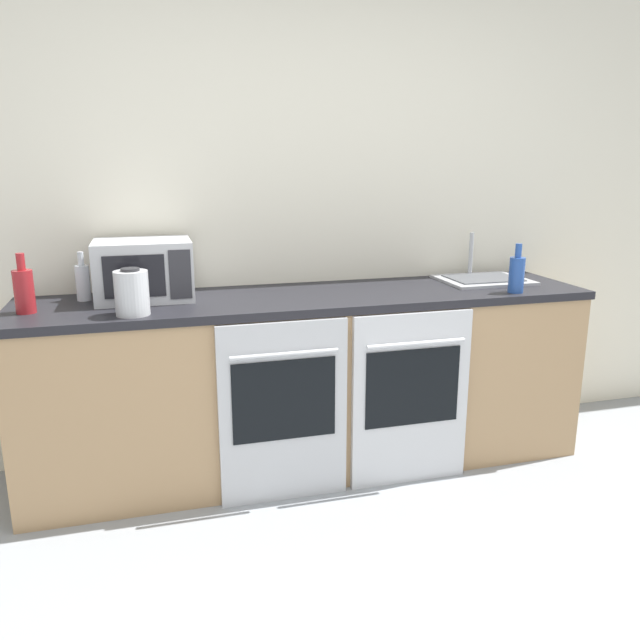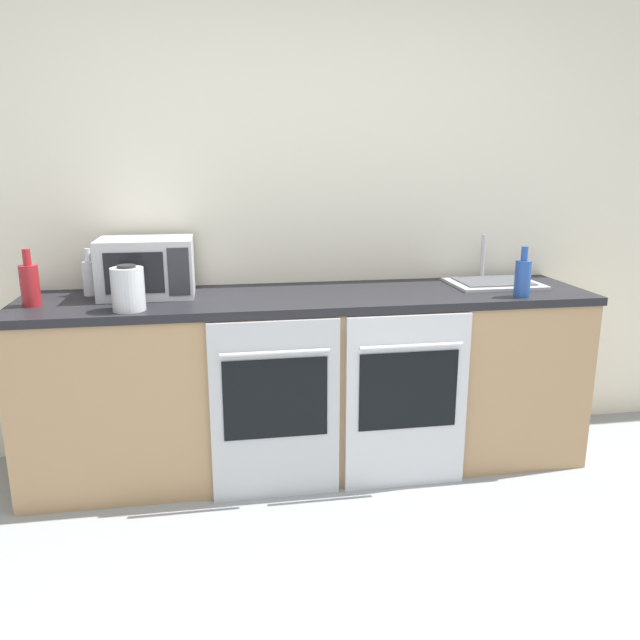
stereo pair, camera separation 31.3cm
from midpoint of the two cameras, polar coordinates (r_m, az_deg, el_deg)
The scene contains 10 objects.
wall_back at distance 3.37m, azimuth -5.13°, elevation 10.09°, with size 10.00×0.06×2.60m.
counter_back at distance 3.21m, azimuth -3.67°, elevation -5.57°, with size 2.81×0.65×0.91m.
oven_left at distance 2.88m, azimuth -6.47°, elevation -8.39°, with size 0.59×0.06×0.86m.
oven_right at distance 3.03m, azimuth 5.39°, elevation -7.19°, with size 0.59×0.06×0.86m.
microwave at distance 3.11m, azimuth -18.63°, elevation 4.36°, with size 0.44×0.36×0.28m.
bottle_clear at distance 3.19m, azimuth -23.54°, elevation 3.22°, with size 0.07×0.07×0.23m.
bottle_blue at distance 3.21m, azimuth 14.92°, elevation 4.11°, with size 0.08×0.08×0.24m.
bottle_red at distance 3.03m, azimuth -28.18°, elevation 2.42°, with size 0.08×0.08×0.26m.
kettle at distance 2.81m, azimuth -19.93°, elevation 2.33°, with size 0.14×0.14×0.20m.
sink at distance 3.50m, azimuth 12.20°, elevation 3.71°, with size 0.46×0.38×0.25m.
Camera 1 is at (-0.76, -1.25, 1.54)m, focal length 35.00 mm.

